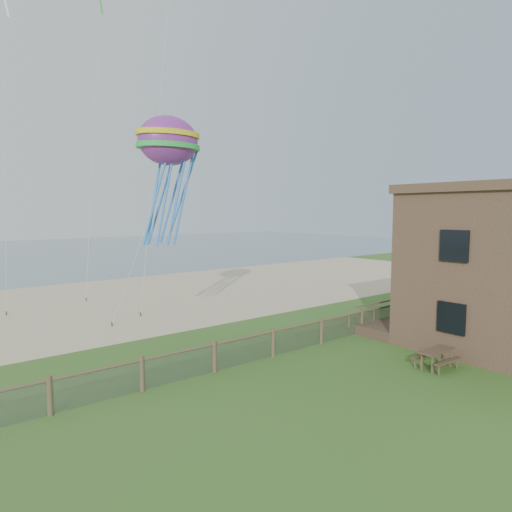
# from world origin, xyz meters

# --- Properties ---
(ground) EXTENTS (160.00, 160.00, 0.00)m
(ground) POSITION_xyz_m (0.00, 0.00, 0.00)
(ground) COLOR #335E20
(ground) RESTS_ON ground
(sand_beach) EXTENTS (72.00, 20.00, 0.02)m
(sand_beach) POSITION_xyz_m (0.00, 22.00, 0.00)
(sand_beach) COLOR #C9B491
(sand_beach) RESTS_ON ground
(ocean) EXTENTS (160.00, 68.00, 0.02)m
(ocean) POSITION_xyz_m (0.00, 66.00, 0.00)
(ocean) COLOR slate
(ocean) RESTS_ON ground
(chainlink_fence) EXTENTS (36.20, 0.20, 1.25)m
(chainlink_fence) POSITION_xyz_m (0.00, 6.00, 0.55)
(chainlink_fence) COLOR brown
(chainlink_fence) RESTS_ON ground
(motel_deck) EXTENTS (15.00, 2.00, 0.50)m
(motel_deck) POSITION_xyz_m (13.00, 5.00, 0.25)
(motel_deck) COLOR brown
(motel_deck) RESTS_ON ground
(picnic_table) EXTENTS (1.70, 1.30, 0.70)m
(picnic_table) POSITION_xyz_m (4.07, 0.83, 0.35)
(picnic_table) COLOR brown
(picnic_table) RESTS_ON ground
(octopus_kite) EXTENTS (3.74, 2.96, 6.90)m
(octopus_kite) POSITION_xyz_m (-1.39, 12.36, 7.92)
(octopus_kite) COLOR red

